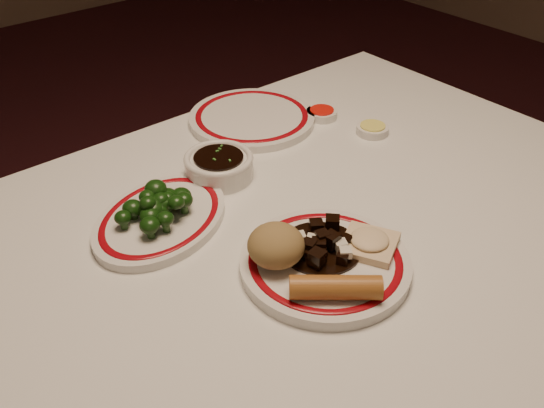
% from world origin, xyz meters
% --- Properties ---
extents(dining_table, '(1.20, 0.90, 0.75)m').
position_xyz_m(dining_table, '(0.00, 0.00, 0.66)').
color(dining_table, white).
rests_on(dining_table, ground).
extents(main_plate, '(0.30, 0.30, 0.02)m').
position_xyz_m(main_plate, '(-0.06, -0.09, 0.76)').
color(main_plate, silver).
rests_on(main_plate, dining_table).
extents(rice_mound, '(0.08, 0.08, 0.06)m').
position_xyz_m(rice_mound, '(-0.12, -0.05, 0.80)').
color(rice_mound, olive).
rests_on(rice_mound, main_plate).
extents(spring_roll, '(0.11, 0.10, 0.03)m').
position_xyz_m(spring_roll, '(-0.10, -0.16, 0.78)').
color(spring_roll, '#A86629').
rests_on(spring_roll, main_plate).
extents(fried_wonton, '(0.10, 0.10, 0.02)m').
position_xyz_m(fried_wonton, '(0.01, -0.12, 0.78)').
color(fried_wonton, beige).
rests_on(fried_wonton, main_plate).
extents(stirfry_heap, '(0.12, 0.12, 0.03)m').
position_xyz_m(stirfry_heap, '(-0.05, -0.07, 0.78)').
color(stirfry_heap, black).
rests_on(stirfry_heap, main_plate).
extents(broccoli_plate, '(0.31, 0.29, 0.02)m').
position_xyz_m(broccoli_plate, '(-0.19, 0.15, 0.76)').
color(broccoli_plate, silver).
rests_on(broccoli_plate, dining_table).
extents(broccoli_pile, '(0.13, 0.10, 0.05)m').
position_xyz_m(broccoli_pile, '(-0.19, 0.15, 0.79)').
color(broccoli_pile, '#23471C').
rests_on(broccoli_pile, broccoli_plate).
extents(soy_bowl, '(0.12, 0.12, 0.04)m').
position_xyz_m(soy_bowl, '(-0.03, 0.20, 0.77)').
color(soy_bowl, silver).
rests_on(soy_bowl, dining_table).
extents(sweet_sour_dish, '(0.06, 0.06, 0.02)m').
position_xyz_m(sweet_sour_dish, '(0.26, 0.25, 0.76)').
color(sweet_sour_dish, silver).
rests_on(sweet_sour_dish, dining_table).
extents(mustard_dish, '(0.06, 0.06, 0.02)m').
position_xyz_m(mustard_dish, '(0.29, 0.14, 0.76)').
color(mustard_dish, silver).
rests_on(mustard_dish, dining_table).
extents(far_plate, '(0.33, 0.33, 0.02)m').
position_xyz_m(far_plate, '(0.14, 0.33, 0.76)').
color(far_plate, silver).
rests_on(far_plate, dining_table).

